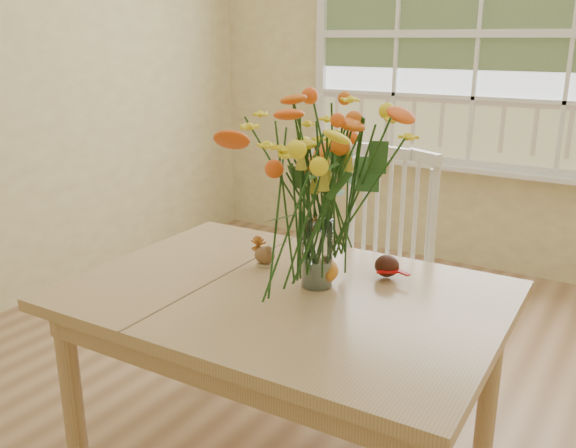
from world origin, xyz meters
The scene contains 9 objects.
floor centered at (0.00, 0.00, -0.01)m, with size 4.00×4.50×0.01m, color #956B48.
wall_back centered at (0.00, 2.25, 1.35)m, with size 4.00×0.02×2.70m, color #CDB983.
window centered at (0.00, 2.21, 1.53)m, with size 2.42×0.12×1.74m.
dining_table centered at (0.14, -0.27, 0.65)m, with size 1.41×1.03×0.74m.
windsor_chair centered at (0.09, 0.55, 0.58)m, with size 0.55×0.53×1.05m.
flower_vase centered at (0.21, -0.18, 1.08)m, with size 0.48×0.48×0.57m.
pumpkin centered at (0.22, -0.16, 0.78)m, with size 0.11×0.11×0.09m, color orange.
turkey_figurine centered at (-0.04, -0.12, 0.78)m, with size 0.08×0.07×0.10m.
dark_gourd centered at (0.38, 0.01, 0.78)m, with size 0.12×0.08×0.08m.
Camera 1 is at (1.13, -1.81, 1.53)m, focal length 38.00 mm.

